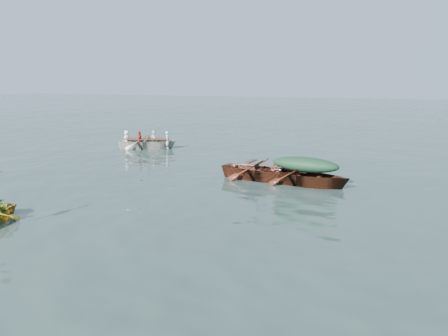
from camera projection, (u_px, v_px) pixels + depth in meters
The scene contains 8 objects.
ground at pixel (148, 208), 12.54m from camera, with size 140.00×140.00×0.00m, color #2C3E39.
green_tarp_boat at pixel (304, 185), 15.19m from camera, with size 1.34×4.30×1.00m, color #512812.
open_wooden_boat at pixel (264, 180), 15.89m from camera, with size 1.41×4.52×1.06m, color maroon.
rowed_boat at pixel (147, 149), 22.88m from camera, with size 1.27×4.24×1.01m, color silver.
green_tarp_cover at pixel (305, 164), 15.03m from camera, with size 0.74×2.37×0.52m, color #16371F.
thwart_benches at pixel (264, 166), 15.78m from camera, with size 0.84×2.26×0.04m, color #471A10, non-canonical shape.
rowers at pixel (147, 132), 22.70m from camera, with size 1.14×2.96×0.76m, color silver.
oars at pixel (147, 139), 22.77m from camera, with size 2.60×0.60×0.06m, color olive, non-canonical shape.
Camera 1 is at (6.10, -10.60, 3.70)m, focal length 35.00 mm.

